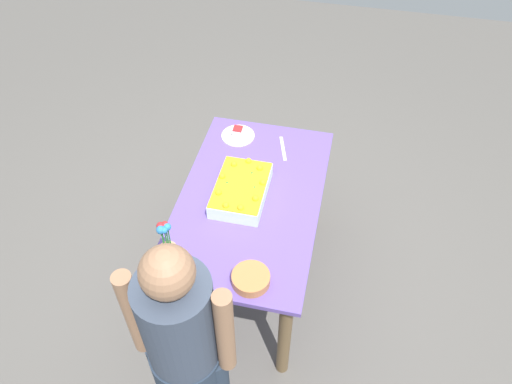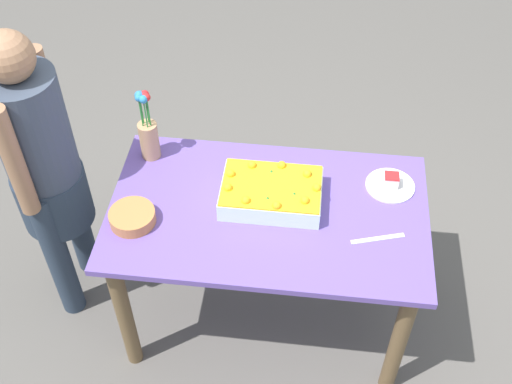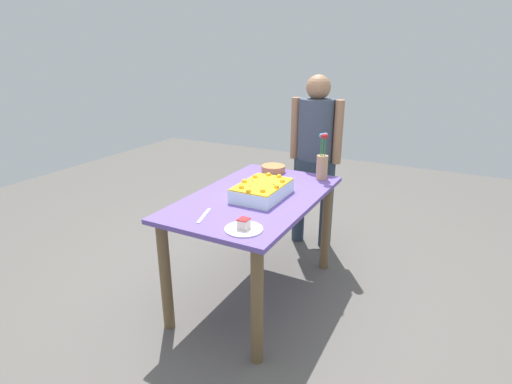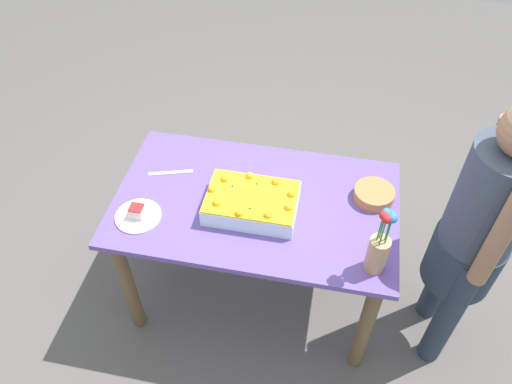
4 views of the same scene
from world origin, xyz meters
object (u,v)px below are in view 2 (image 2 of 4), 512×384
at_px(flower_vase, 148,134).
at_px(person_standing, 43,164).
at_px(sheet_cake, 271,193).
at_px(serving_plate_with_slice, 390,184).
at_px(fruit_bowl, 132,217).
at_px(cake_knife, 378,239).

relative_size(flower_vase, person_standing, 0.23).
distance_m(sheet_cake, flower_vase, 0.60).
distance_m(flower_vase, person_standing, 0.46).
relative_size(serving_plate_with_slice, fruit_bowl, 1.12).
bearing_deg(cake_knife, serving_plate_with_slice, -117.57).
distance_m(cake_knife, person_standing, 1.42).
bearing_deg(person_standing, flower_vase, 26.38).
relative_size(fruit_bowl, person_standing, 0.13).
xyz_separation_m(sheet_cake, fruit_bowl, (-0.54, -0.18, -0.02)).
bearing_deg(flower_vase, sheet_cake, -21.01).
bearing_deg(fruit_bowl, serving_plate_with_slice, 17.18).
xyz_separation_m(cake_knife, person_standing, (-1.41, 0.17, 0.09)).
relative_size(cake_knife, flower_vase, 0.63).
bearing_deg(flower_vase, fruit_bowl, -87.83).
distance_m(sheet_cake, serving_plate_with_slice, 0.52).
xyz_separation_m(fruit_bowl, person_standing, (-0.42, 0.19, 0.06)).
bearing_deg(cake_knife, fruit_bowl, -15.66).
relative_size(sheet_cake, cake_knife, 1.88).
bearing_deg(fruit_bowl, flower_vase, 92.17).
bearing_deg(fruit_bowl, person_standing, 155.59).
xyz_separation_m(cake_knife, fruit_bowl, (-0.98, -0.02, 0.02)).
xyz_separation_m(serving_plate_with_slice, cake_knife, (-0.06, -0.30, -0.01)).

